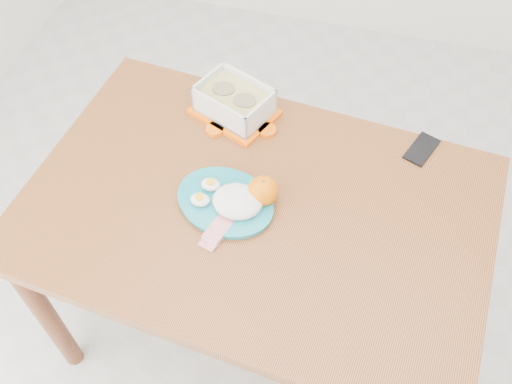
% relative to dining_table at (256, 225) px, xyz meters
% --- Properties ---
extents(ground, '(3.50, 3.50, 0.00)m').
position_rel_dining_table_xyz_m(ground, '(0.13, 0.10, -0.66)').
color(ground, '#B7B7B2').
rests_on(ground, ground).
extents(dining_table, '(1.32, 0.95, 0.75)m').
position_rel_dining_table_xyz_m(dining_table, '(0.00, 0.00, 0.00)').
color(dining_table, '#945F2A').
rests_on(dining_table, ground).
extents(food_container, '(0.29, 0.26, 0.10)m').
position_rel_dining_table_xyz_m(food_container, '(-0.15, 0.32, 0.14)').
color(food_container, '#FF6507').
rests_on(food_container, dining_table).
extents(orange_fruit, '(0.08, 0.08, 0.08)m').
position_rel_dining_table_xyz_m(orange_fruit, '(0.01, 0.02, 0.14)').
color(orange_fruit, '#EA6504').
rests_on(orange_fruit, dining_table).
extents(rice_plate, '(0.34, 0.34, 0.07)m').
position_rel_dining_table_xyz_m(rice_plate, '(-0.07, -0.02, 0.12)').
color(rice_plate, teal).
rests_on(rice_plate, dining_table).
extents(candy_bar, '(0.10, 0.19, 0.02)m').
position_rel_dining_table_xyz_m(candy_bar, '(-0.06, -0.06, 0.10)').
color(candy_bar, red).
rests_on(candy_bar, dining_table).
extents(smartphone, '(0.10, 0.14, 0.01)m').
position_rel_dining_table_xyz_m(smartphone, '(0.41, 0.32, 0.10)').
color(smartphone, black).
rests_on(smartphone, dining_table).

